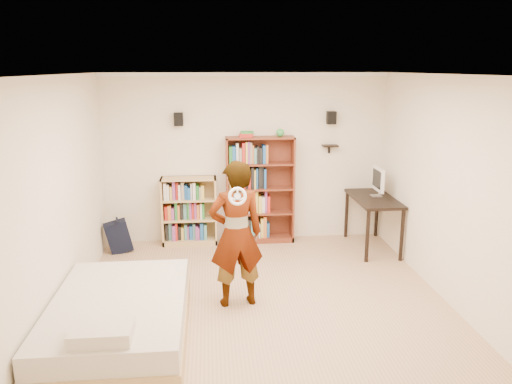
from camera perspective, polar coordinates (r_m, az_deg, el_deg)
ground at (r=6.09m, az=0.78°, el=-13.04°), size 4.50×5.00×0.01m
room_shell at (r=5.52m, az=0.84°, el=3.47°), size 4.52×5.02×2.71m
crown_molding at (r=5.42m, az=0.87°, el=12.94°), size 4.50×5.00×0.06m
speaker_left at (r=7.84m, az=-8.85°, el=8.22°), size 0.14×0.12×0.20m
speaker_right at (r=8.07m, az=8.61°, el=8.39°), size 0.14×0.12×0.20m
wall_shelf at (r=8.13m, az=8.48°, el=5.24°), size 0.25×0.16×0.02m
tall_bookshelf at (r=8.01m, az=0.47°, el=0.21°), size 1.08×0.32×1.72m
low_bookshelf at (r=8.05m, az=-7.63°, el=-2.16°), size 0.87×0.33×1.09m
computer_desk at (r=8.02m, az=13.16°, el=-3.45°), size 0.61×1.21×0.83m
imac at (r=7.93m, az=13.64°, el=1.11°), size 0.16×0.46×0.45m
daybed at (r=5.45m, az=-15.36°, el=-13.42°), size 1.36×2.09×0.62m
person at (r=5.85m, az=-2.28°, el=-4.85°), size 0.70×0.52×1.76m
wii_wheel at (r=5.38m, az=-2.14°, el=-0.50°), size 0.20×0.08×0.21m
navy_bag at (r=7.97m, az=-15.44°, el=-4.88°), size 0.43×0.33×0.51m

